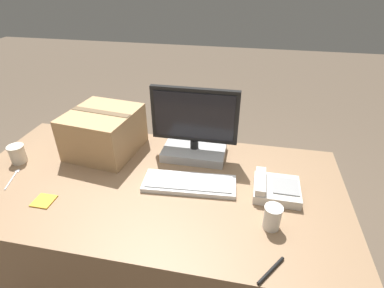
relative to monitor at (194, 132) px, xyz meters
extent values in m
plane|color=brown|center=(-0.15, -0.27, -0.90)|extent=(12.00, 12.00, 0.00)
cube|color=#8C6B4C|center=(-0.15, -0.27, -0.52)|extent=(1.80, 0.90, 0.75)
cube|color=#B7B7B7|center=(0.00, 0.00, -0.12)|extent=(0.33, 0.21, 0.05)
cylinder|color=black|center=(0.00, 0.00, -0.07)|extent=(0.04, 0.04, 0.05)
cube|color=black|center=(0.00, 0.00, 0.10)|extent=(0.45, 0.03, 0.29)
cube|color=black|center=(0.00, -0.02, 0.10)|extent=(0.41, 0.01, 0.25)
cube|color=silver|center=(0.03, -0.26, -0.13)|extent=(0.44, 0.19, 0.02)
cube|color=silver|center=(0.03, -0.26, -0.12)|extent=(0.41, 0.15, 0.01)
cube|color=beige|center=(0.42, -0.24, -0.12)|extent=(0.21, 0.19, 0.04)
cube|color=beige|center=(0.35, -0.24, -0.09)|extent=(0.05, 0.18, 0.03)
cube|color=gray|center=(0.46, -0.24, -0.10)|extent=(0.12, 0.12, 0.01)
cylinder|color=beige|center=(-0.89, -0.24, -0.10)|extent=(0.08, 0.08, 0.09)
cylinder|color=beige|center=(-0.89, -0.24, -0.05)|extent=(0.08, 0.08, 0.01)
cylinder|color=white|center=(0.40, -0.45, -0.10)|extent=(0.07, 0.07, 0.09)
cylinder|color=white|center=(0.40, -0.45, -0.05)|extent=(0.07, 0.07, 0.01)
cube|color=silver|center=(-0.82, -0.39, -0.14)|extent=(0.05, 0.13, 0.00)
ellipsoid|color=silver|center=(-0.85, -0.32, -0.14)|extent=(0.03, 0.03, 0.00)
cube|color=tan|center=(-0.49, -0.04, -0.03)|extent=(0.38, 0.40, 0.23)
cube|color=brown|center=(-0.49, -0.04, 0.09)|extent=(0.33, 0.08, 0.00)
cylinder|color=black|center=(0.39, -0.66, -0.14)|extent=(0.09, 0.13, 0.01)
cube|color=gold|center=(-0.58, -0.49, -0.14)|extent=(0.09, 0.09, 0.01)
camera|label=1|loc=(0.26, -1.34, 0.75)|focal=28.00mm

